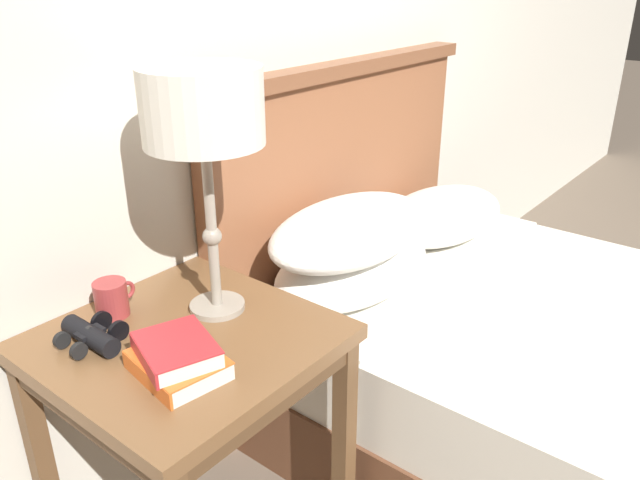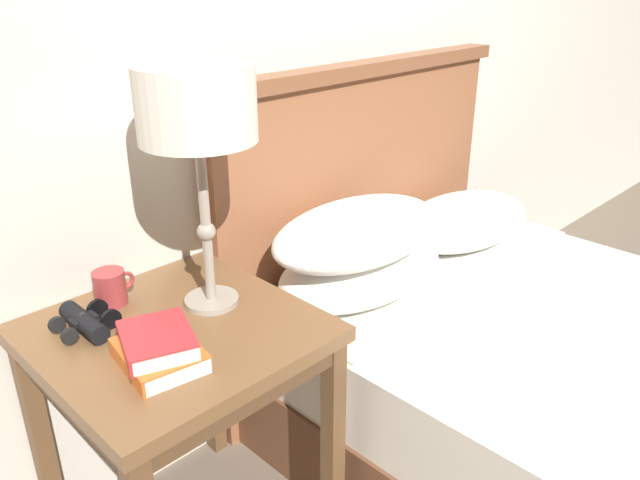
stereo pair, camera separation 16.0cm
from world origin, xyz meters
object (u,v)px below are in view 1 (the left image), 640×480
(bed, at_px, (567,377))
(book_on_nightstand, at_px, (177,365))
(table_lamp, at_px, (203,115))
(binoculars_pair, at_px, (91,335))
(coffee_mug, at_px, (112,298))
(nightstand, at_px, (188,369))
(book_stacked_on_top, at_px, (175,350))

(bed, height_order, book_on_nightstand, bed)
(bed, bearing_deg, table_lamp, 142.06)
(binoculars_pair, relative_size, coffee_mug, 1.55)
(bed, relative_size, book_on_nightstand, 9.34)
(nightstand, distance_m, book_stacked_on_top, 0.20)
(book_stacked_on_top, bearing_deg, bed, -25.57)
(bed, bearing_deg, binoculars_pair, 146.15)
(binoculars_pair, bearing_deg, nightstand, -40.60)
(bed, distance_m, book_stacked_on_top, 1.21)
(binoculars_pair, bearing_deg, book_stacked_on_top, -78.44)
(nightstand, relative_size, coffee_mug, 6.52)
(book_on_nightstand, xyz_separation_m, binoculars_pair, (-0.05, 0.23, 0.00))
(table_lamp, distance_m, book_on_nightstand, 0.51)
(nightstand, relative_size, book_on_nightstand, 3.24)
(book_stacked_on_top, height_order, binoculars_pair, book_stacked_on_top)
(bed, distance_m, coffee_mug, 1.31)
(nightstand, height_order, bed, bed)
(bed, height_order, book_stacked_on_top, bed)
(table_lamp, relative_size, binoculars_pair, 3.52)
(nightstand, height_order, book_stacked_on_top, book_stacked_on_top)
(binoculars_pair, bearing_deg, bed, -33.85)
(bed, distance_m, binoculars_pair, 1.34)
(table_lamp, xyz_separation_m, binoculars_pair, (-0.27, 0.10, -0.44))
(table_lamp, xyz_separation_m, coffee_mug, (-0.17, 0.17, -0.42))
(table_lamp, height_order, book_stacked_on_top, table_lamp)
(nightstand, xyz_separation_m, table_lamp, (0.13, 0.03, 0.55))
(book_on_nightstand, xyz_separation_m, coffee_mug, (0.06, 0.30, 0.02))
(bed, xyz_separation_m, binoculars_pair, (-1.06, 0.71, 0.39))
(book_on_nightstand, distance_m, book_stacked_on_top, 0.04)
(book_stacked_on_top, relative_size, coffee_mug, 1.97)
(bed, xyz_separation_m, table_lamp, (-0.79, 0.62, 0.83))
(table_lamp, distance_m, coffee_mug, 0.48)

